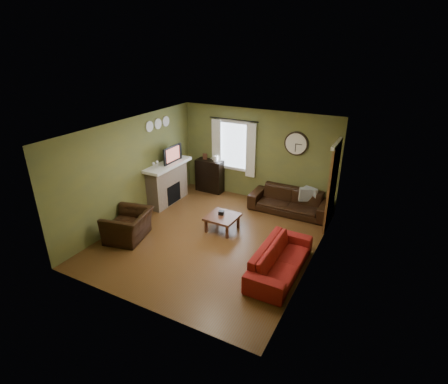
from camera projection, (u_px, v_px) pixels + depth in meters
The scene contains 31 objects.
floor at pixel (212, 238), 8.26m from camera, with size 4.60×5.20×0.00m, color #563519.
ceiling at pixel (211, 129), 7.21m from camera, with size 4.60×5.20×0.00m, color white.
wall_left at pixel (132, 171), 8.72m from camera, with size 0.00×5.20×2.60m, color brown.
wall_right at pixel (315, 209), 6.75m from camera, with size 0.00×5.20×2.60m, color brown.
wall_back at pixel (257, 156), 9.84m from camera, with size 4.60×0.00×2.60m, color brown.
wall_front at pixel (132, 243), 5.63m from camera, with size 4.60×0.00×2.60m, color brown.
fireplace at pixel (168, 184), 9.86m from camera, with size 0.40×1.40×1.10m, color tan.
firebox at pixel (174, 194), 9.88m from camera, with size 0.04×0.60×0.55m, color black.
mantel at pixel (167, 165), 9.61m from camera, with size 0.58×1.60×0.08m, color white.
tv at pixel (170, 156), 9.64m from camera, with size 0.60×0.08×0.35m, color black.
tv_screen at pixel (173, 154), 9.58m from camera, with size 0.02×0.62×0.36m, color #994C3F.
medallion_left at pixel (149, 126), 8.97m from camera, with size 0.28×0.28×0.03m, color white.
medallion_mid at pixel (158, 124), 9.26m from camera, with size 0.28×0.28×0.03m, color white.
medallion_right at pixel (166, 121), 9.54m from camera, with size 0.28×0.28×0.03m, color white.
window_pane at pixel (235, 146), 10.04m from camera, with size 1.00×0.02×1.30m, color silver, non-canonical shape.
curtain_rod at pixel (233, 120), 9.65m from camera, with size 0.03×0.03×1.50m, color black.
curtain_left at pixel (216, 146), 10.22m from camera, with size 0.28×0.04×1.55m, color silver.
curtain_right at pixel (251, 151), 9.75m from camera, with size 0.28×0.04×1.55m, color silver.
wall_clock at pixel (296, 144), 9.13m from camera, with size 0.64×0.06×0.64m, color white, non-canonical shape.
door at pixel (332, 187), 8.36m from camera, with size 0.05×0.90×2.10m, color brown.
bookshelf at pixel (210, 176), 10.62m from camera, with size 0.84×0.35×0.99m, color black, non-canonical shape.
book at pixel (211, 159), 10.66m from camera, with size 0.18×0.24×0.02m, color #4D291A.
sofa_brown at pixel (290, 201), 9.38m from camera, with size 2.14×0.84×0.62m, color black.
pillow_left at pixel (306, 194), 9.21m from camera, with size 0.38×0.12×0.38m, color gray.
pillow_right at pixel (311, 194), 9.25m from camera, with size 0.37×0.11×0.37m, color gray.
sofa_red at pixel (280, 259), 6.95m from camera, with size 2.00×0.78×0.58m, color maroon.
armchair at pixel (128, 226), 8.12m from camera, with size 1.03×0.90×0.67m, color black.
coffee_table at pixel (222, 223), 8.53m from camera, with size 0.72×0.72×0.39m, color #4D291A, non-canonical shape.
tissue_box at pixel (221, 214), 8.51m from camera, with size 0.13×0.13×0.10m, color black.
wine_glass_a at pixel (154, 166), 9.06m from camera, with size 0.07×0.07×0.21m, color white, non-canonical shape.
wine_glass_b at pixel (157, 164), 9.19m from camera, with size 0.07×0.07×0.21m, color white, non-canonical shape.
Camera 1 is at (3.56, -6.17, 4.31)m, focal length 28.00 mm.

